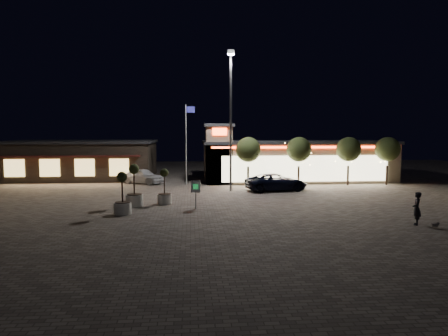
{
  "coord_description": "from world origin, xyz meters",
  "views": [
    {
      "loc": [
        -1.52,
        -27.18,
        5.26
      ],
      "look_at": [
        1.24,
        6.0,
        2.26
      ],
      "focal_mm": 32.0,
      "sensor_mm": 36.0,
      "label": 1
    }
  ],
  "objects": [
    {
      "name": "ground",
      "position": [
        0.0,
        0.0,
        0.0
      ],
      "size": [
        90.0,
        90.0,
        0.0
      ],
      "primitive_type": "plane",
      "color": "#72665C",
      "rests_on": "ground"
    },
    {
      "name": "retail_building",
      "position": [
        9.51,
        15.82,
        2.21
      ],
      "size": [
        20.4,
        8.4,
        6.1
      ],
      "color": "gray",
      "rests_on": "ground"
    },
    {
      "name": "planter_right",
      "position": [
        -3.48,
        2.06,
        0.81
      ],
      "size": [
        1.06,
        1.06,
        2.61
      ],
      "color": "silver",
      "rests_on": "ground"
    },
    {
      "name": "string_tree_c",
      "position": [
        14.0,
        11.0,
        3.56
      ],
      "size": [
        2.42,
        2.42,
        4.79
      ],
      "color": "#332319",
      "rests_on": "ground"
    },
    {
      "name": "pedestrian",
      "position": [
        11.23,
        -5.86,
        0.94
      ],
      "size": [
        0.73,
        0.82,
        1.88
      ],
      "primitive_type": "imported",
      "rotation": [
        0.0,
        0.0,
        -2.08
      ],
      "color": "black",
      "rests_on": "ground"
    },
    {
      "name": "valet_sign",
      "position": [
        -1.22,
        0.05,
        1.36
      ],
      "size": [
        0.64,
        0.13,
        1.95
      ],
      "color": "gray",
      "rests_on": "ground"
    },
    {
      "name": "restaurant_building",
      "position": [
        -14.0,
        19.97,
        2.16
      ],
      "size": [
        16.4,
        11.0,
        4.3
      ],
      "color": "#382D23",
      "rests_on": "ground"
    },
    {
      "name": "planter_left",
      "position": [
        -5.56,
        1.34,
        0.93
      ],
      "size": [
        1.23,
        1.23,
        3.01
      ],
      "color": "silver",
      "rests_on": "ground"
    },
    {
      "name": "string_tree_a",
      "position": [
        4.0,
        11.0,
        3.56
      ],
      "size": [
        2.42,
        2.42,
        4.79
      ],
      "color": "#332319",
      "rests_on": "ground"
    },
    {
      "name": "flagpole",
      "position": [
        -1.9,
        13.0,
        4.74
      ],
      "size": [
        0.95,
        0.1,
        8.0
      ],
      "color": "white",
      "rests_on": "ground"
    },
    {
      "name": "string_tree_b",
      "position": [
        9.0,
        11.0,
        3.56
      ],
      "size": [
        2.42,
        2.42,
        4.79
      ],
      "color": "#332319",
      "rests_on": "ground"
    },
    {
      "name": "dog",
      "position": [
        11.75,
        -6.86,
        0.25
      ],
      "size": [
        0.46,
        0.17,
        0.25
      ],
      "color": "#59514C",
      "rests_on": "ground"
    },
    {
      "name": "white_sedan",
      "position": [
        -6.48,
        14.0,
        0.79
      ],
      "size": [
        4.9,
        4.03,
        1.57
      ],
      "primitive_type": "imported",
      "rotation": [
        0.0,
        0.0,
        1.01
      ],
      "color": "silver",
      "rests_on": "ground"
    },
    {
      "name": "planter_mid",
      "position": [
        -5.93,
        -1.43,
        0.85
      ],
      "size": [
        1.12,
        1.12,
        2.75
      ],
      "color": "silver",
      "rests_on": "ground"
    },
    {
      "name": "pickup_truck",
      "position": [
        6.14,
        7.93,
        0.77
      ],
      "size": [
        5.92,
        3.47,
        1.55
      ],
      "primitive_type": "imported",
      "rotation": [
        0.0,
        0.0,
        1.74
      ],
      "color": "black",
      "rests_on": "ground"
    },
    {
      "name": "floodlight_pole",
      "position": [
        2.0,
        8.0,
        7.02
      ],
      "size": [
        0.6,
        0.4,
        12.38
      ],
      "color": "gray",
      "rests_on": "ground"
    },
    {
      "name": "string_tree_d",
      "position": [
        18.0,
        11.0,
        3.56
      ],
      "size": [
        2.42,
        2.42,
        4.79
      ],
      "color": "#332319",
      "rests_on": "ground"
    }
  ]
}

